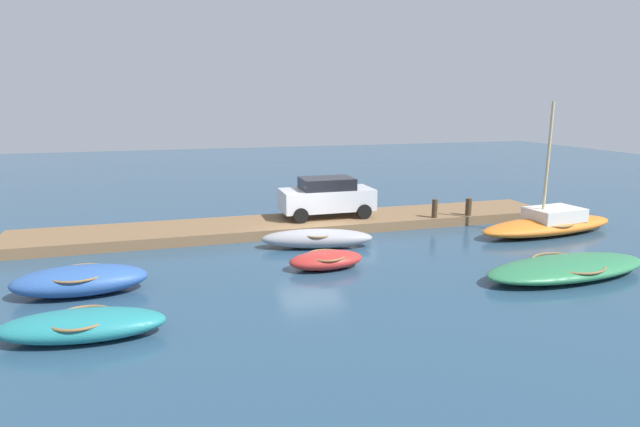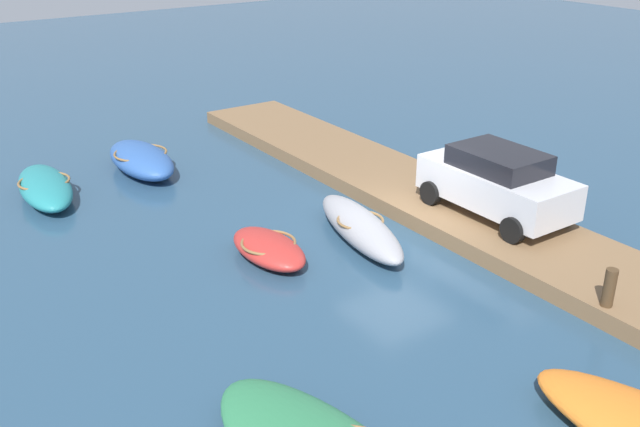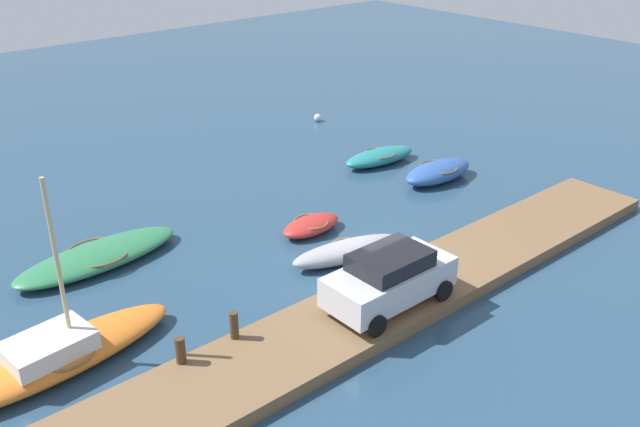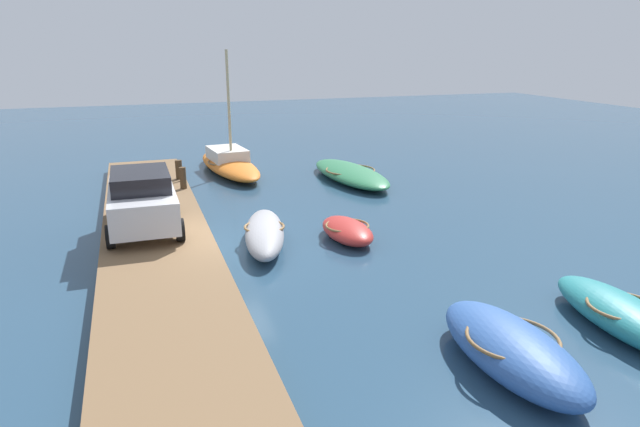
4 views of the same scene
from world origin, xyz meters
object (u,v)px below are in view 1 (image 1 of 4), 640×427
(rowboat_blue, at_px, (80,280))
(parked_car, at_px, (327,196))
(dinghy_red, at_px, (326,260))
(sailboat_orange, at_px, (549,223))
(mooring_post_mid_west, at_px, (435,209))
(motorboat_green, at_px, (567,268))
(rowboat_grey, at_px, (317,238))
(rowboat_teal, at_px, (82,325))
(mooring_post_west, at_px, (468,207))

(rowboat_blue, relative_size, parked_car, 0.92)
(dinghy_red, distance_m, parked_car, 6.08)
(sailboat_orange, bearing_deg, mooring_post_mid_west, -37.27)
(sailboat_orange, bearing_deg, motorboat_green, 49.36)
(rowboat_blue, distance_m, mooring_post_mid_west, 14.35)
(dinghy_red, height_order, rowboat_grey, rowboat_grey)
(dinghy_red, distance_m, rowboat_teal, 7.67)
(mooring_post_mid_west, bearing_deg, motorboat_green, 96.37)
(motorboat_green, distance_m, parked_car, 10.17)
(rowboat_teal, distance_m, mooring_post_west, 16.63)
(dinghy_red, bearing_deg, motorboat_green, 155.53)
(motorboat_green, height_order, rowboat_grey, rowboat_grey)
(sailboat_orange, distance_m, mooring_post_west, 3.37)
(parked_car, bearing_deg, rowboat_grey, 67.15)
(motorboat_green, bearing_deg, mooring_post_mid_west, -87.30)
(sailboat_orange, distance_m, rowboat_grey, 9.88)
(mooring_post_west, bearing_deg, motorboat_green, 82.78)
(rowboat_blue, bearing_deg, rowboat_teal, 100.12)
(rowboat_teal, height_order, sailboat_orange, sailboat_orange)
(dinghy_red, distance_m, rowboat_grey, 2.47)
(rowboat_blue, bearing_deg, motorboat_green, 170.53)
(mooring_post_mid_west, bearing_deg, rowboat_teal, 29.62)
(rowboat_teal, bearing_deg, mooring_post_west, -147.56)
(dinghy_red, bearing_deg, mooring_post_mid_west, -148.25)
(mooring_post_west, bearing_deg, rowboat_grey, 12.89)
(dinghy_red, bearing_deg, parked_car, -109.18)
(rowboat_blue, relative_size, sailboat_orange, 0.54)
(rowboat_blue, height_order, rowboat_grey, rowboat_blue)
(rowboat_teal, height_order, mooring_post_mid_west, mooring_post_mid_west)
(mooring_post_mid_west, bearing_deg, parked_car, -19.28)
(rowboat_blue, height_order, parked_car, parked_car)
(mooring_post_mid_west, relative_size, parked_car, 0.20)
(motorboat_green, bearing_deg, dinghy_red, -26.21)
(rowboat_grey, distance_m, mooring_post_west, 7.74)
(mooring_post_mid_west, bearing_deg, rowboat_blue, 17.83)
(rowboat_blue, bearing_deg, rowboat_grey, -160.06)
(rowboat_grey, distance_m, parked_car, 3.69)
(dinghy_red, height_order, parked_car, parked_car)
(mooring_post_west, bearing_deg, mooring_post_mid_west, 0.00)
(motorboat_green, distance_m, dinghy_red, 7.62)
(mooring_post_west, distance_m, mooring_post_mid_west, 1.69)
(motorboat_green, xyz_separation_m, rowboat_teal, (13.95, 0.40, 0.04))
(rowboat_blue, bearing_deg, mooring_post_mid_west, -161.10)
(motorboat_green, height_order, rowboat_teal, rowboat_teal)
(rowboat_teal, bearing_deg, dinghy_red, -148.66)
(parked_car, bearing_deg, dinghy_red, 72.74)
(rowboat_grey, height_order, parked_car, parked_car)
(motorboat_green, bearing_deg, rowboat_teal, -2.02)
(rowboat_grey, bearing_deg, parked_car, -99.90)
(motorboat_green, relative_size, rowboat_teal, 1.56)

